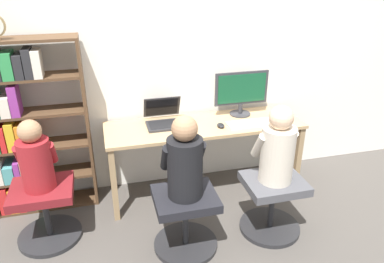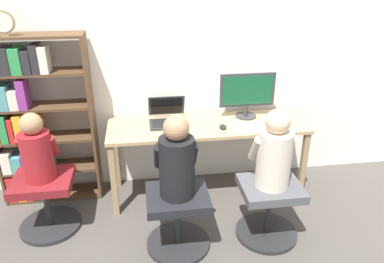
{
  "view_description": "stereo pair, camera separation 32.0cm",
  "coord_description": "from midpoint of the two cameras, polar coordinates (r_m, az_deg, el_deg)",
  "views": [
    {
      "loc": [
        -0.89,
        -2.75,
        2.13
      ],
      "look_at": [
        -0.17,
        0.07,
        0.77
      ],
      "focal_mm": 35.0,
      "sensor_mm": 36.0,
      "label": 1
    },
    {
      "loc": [
        -0.58,
        -2.81,
        2.13
      ],
      "look_at": [
        -0.17,
        0.07,
        0.77
      ],
      "focal_mm": 35.0,
      "sensor_mm": 36.0,
      "label": 2
    }
  ],
  "objects": [
    {
      "name": "office_chair_left",
      "position": [
        3.2,
        14.51,
        -11.17
      ],
      "size": [
        0.51,
        0.51,
        0.5
      ],
      "color": "#262628",
      "rests_on": "ground_plane"
    },
    {
      "name": "ground_plane",
      "position": [
        3.57,
        5.59,
        -11.61
      ],
      "size": [
        14.0,
        14.0,
        0.0
      ],
      "primitive_type": "plane",
      "color": "#4C4742"
    },
    {
      "name": "office_chair_right",
      "position": [
        3.0,
        0.96,
        -13.0
      ],
      "size": [
        0.51,
        0.51,
        0.5
      ],
      "color": "#262628",
      "rests_on": "ground_plane"
    },
    {
      "name": "computer_mouse_by_keyboard",
      "position": [
        3.36,
        7.45,
        0.65
      ],
      "size": [
        0.06,
        0.1,
        0.03
      ],
      "color": "black",
      "rests_on": "desk"
    },
    {
      "name": "keyboard",
      "position": [
        3.43,
        12.12,
        0.74
      ],
      "size": [
        0.44,
        0.16,
        0.03
      ],
      "color": "silver",
      "rests_on": "desk"
    },
    {
      "name": "bookshelf",
      "position": [
        3.56,
        -21.12,
        1.0
      ],
      "size": [
        0.88,
        0.26,
        1.56
      ],
      "color": "#513823",
      "rests_on": "ground_plane"
    },
    {
      "name": "wall_back",
      "position": [
        3.57,
        4.17,
        11.6
      ],
      "size": [
        10.0,
        0.05,
        2.6
      ],
      "color": "white",
      "rests_on": "ground_plane"
    },
    {
      "name": "person_at_laptop",
      "position": [
        2.72,
        1.02,
        -4.53
      ],
      "size": [
        0.32,
        0.3,
        0.64
      ],
      "color": "black",
      "rests_on": "office_chair_right"
    },
    {
      "name": "person_near_shelf",
      "position": [
        3.12,
        -19.97,
        -2.77
      ],
      "size": [
        0.29,
        0.26,
        0.57
      ],
      "color": "maroon",
      "rests_on": "office_chair_side"
    },
    {
      "name": "office_chair_side",
      "position": [
        3.35,
        -18.8,
        -9.94
      ],
      "size": [
        0.51,
        0.51,
        0.5
      ],
      "color": "#262628",
      "rests_on": "ground_plane"
    },
    {
      "name": "person_at_monitor",
      "position": [
        2.94,
        15.51,
        -3.21
      ],
      "size": [
        0.33,
        0.3,
        0.64
      ],
      "color": "beige",
      "rests_on": "office_chair_left"
    },
    {
      "name": "desktop_monitor",
      "position": [
        3.58,
        10.99,
        5.57
      ],
      "size": [
        0.53,
        0.2,
        0.43
      ],
      "color": "#333338",
      "rests_on": "desk"
    },
    {
      "name": "desk_clock",
      "position": [
        3.29,
        -24.34,
        14.83
      ],
      "size": [
        0.18,
        0.03,
        0.2
      ],
      "color": "olive",
      "rests_on": "bookshelf"
    },
    {
      "name": "laptop",
      "position": [
        3.44,
        -1.08,
        2.05
      ],
      "size": [
        0.34,
        0.34,
        0.23
      ],
      "color": "#2D2D30",
      "rests_on": "desk"
    },
    {
      "name": "desk",
      "position": [
        3.47,
        4.99,
        -0.25
      ],
      "size": [
        1.82,
        0.55,
        0.73
      ],
      "color": "tan",
      "rests_on": "ground_plane"
    }
  ]
}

